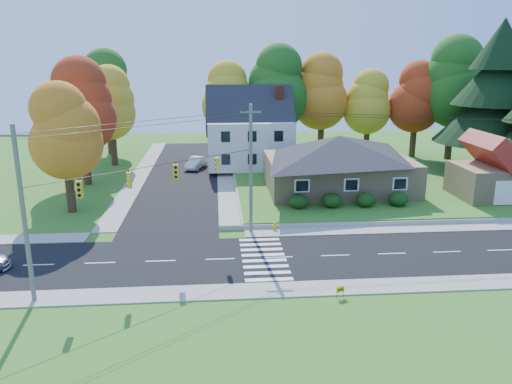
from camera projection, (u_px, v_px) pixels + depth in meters
ground at (278, 257)px, 34.26m from camera, size 120.00×120.00×0.00m
road_main at (278, 257)px, 34.25m from camera, size 90.00×8.00×0.02m
road_cross at (183, 174)px, 58.64m from camera, size 8.00×44.00×0.02m
sidewalk_north at (270, 232)px, 39.06m from camera, size 90.00×2.00×0.08m
sidewalk_south at (289, 289)px, 29.43m from camera, size 90.00×2.00×0.08m
lawn at (371, 179)px, 55.42m from camera, size 30.00×30.00×0.50m
ranch_house at (339, 162)px, 49.43m from camera, size 14.60×10.60×5.40m
colonial_house at (250, 132)px, 60.00m from camera, size 10.40×8.40×9.60m
garage at (495, 173)px, 46.79m from camera, size 7.30×6.30×4.60m
hedge_row at (349, 200)px, 43.98m from camera, size 10.70×1.70×1.27m
traffic_infrastructure at (274, 180)px, 34.20m from camera, size 38.10×10.66×10.00m
tree_lot_0 at (231, 97)px, 64.64m from camera, size 6.72×6.72×12.51m
tree_lot_1 at (278, 87)px, 63.82m from camera, size 7.84×7.84×14.60m
tree_lot_2 at (322, 92)px, 65.42m from camera, size 7.28×7.28×13.56m
tree_lot_3 at (369, 102)px, 65.27m from camera, size 6.16×6.16×11.47m
tree_lot_4 at (417, 97)px, 64.62m from camera, size 6.72×6.72×12.51m
tree_lot_5 at (455, 82)px, 62.50m from camera, size 8.40×8.40×15.64m
conifer_east_a at (497, 94)px, 55.11m from camera, size 12.80×12.80×16.96m
tree_west_0 at (64, 132)px, 42.59m from camera, size 6.16×6.16×11.47m
tree_west_1 at (81, 106)px, 51.79m from camera, size 7.28×7.28×13.56m
tree_west_2 at (110, 103)px, 61.67m from camera, size 6.72×6.72×12.51m
tree_west_3 at (107, 89)px, 68.86m from camera, size 7.84×7.84×14.60m
white_car at (196, 163)px, 61.45m from camera, size 2.78×4.58×1.43m
fire_hydrant at (275, 227)px, 39.48m from camera, size 0.40×0.31×0.69m
yard_sign at (340, 290)px, 28.42m from camera, size 0.51×0.23×0.68m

